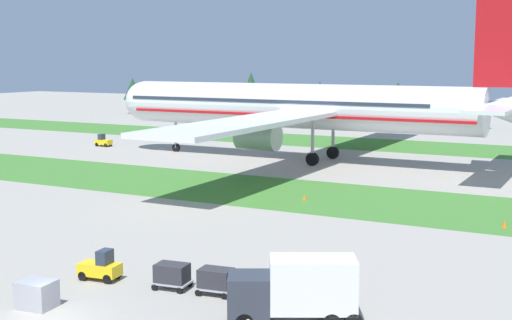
{
  "coord_description": "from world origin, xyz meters",
  "views": [
    {
      "loc": [
        26.9,
        -27.21,
        13.86
      ],
      "look_at": [
        -5.56,
        33.85,
        4.0
      ],
      "focal_mm": 49.98,
      "sensor_mm": 36.0,
      "label": 1
    }
  ],
  "objects_px": {
    "taxiway_marker_1": "(505,224)",
    "airliner": "(308,106)",
    "taxiway_marker_0": "(305,197)",
    "cargo_dolly_lead": "(172,274)",
    "cargo_dolly_second": "(216,279)",
    "catering_truck": "(295,288)",
    "uld_container_1": "(36,294)",
    "cargo_dolly_third": "(262,285)",
    "pushback_tractor": "(103,141)",
    "cargo_dolly_fourth": "(310,290)",
    "baggage_tug": "(101,267)"
  },
  "relations": [
    {
      "from": "cargo_dolly_fourth",
      "to": "taxiway_marker_0",
      "type": "relative_size",
      "value": 4.2
    },
    {
      "from": "pushback_tractor",
      "to": "taxiway_marker_1",
      "type": "height_order",
      "value": "pushback_tractor"
    },
    {
      "from": "uld_container_1",
      "to": "taxiway_marker_0",
      "type": "height_order",
      "value": "uld_container_1"
    },
    {
      "from": "cargo_dolly_lead",
      "to": "cargo_dolly_second",
      "type": "bearing_deg",
      "value": -90.0
    },
    {
      "from": "taxiway_marker_1",
      "to": "catering_truck",
      "type": "bearing_deg",
      "value": -102.64
    },
    {
      "from": "taxiway_marker_1",
      "to": "airliner",
      "type": "bearing_deg",
      "value": 137.13
    },
    {
      "from": "airliner",
      "to": "cargo_dolly_second",
      "type": "bearing_deg",
      "value": -162.19
    },
    {
      "from": "airliner",
      "to": "catering_truck",
      "type": "distance_m",
      "value": 60.82
    },
    {
      "from": "cargo_dolly_fourth",
      "to": "taxiway_marker_1",
      "type": "distance_m",
      "value": 25.68
    },
    {
      "from": "baggage_tug",
      "to": "cargo_dolly_lead",
      "type": "xyz_separation_m",
      "value": [
        4.98,
        0.66,
        0.1
      ]
    },
    {
      "from": "cargo_dolly_second",
      "to": "catering_truck",
      "type": "bearing_deg",
      "value": -116.77
    },
    {
      "from": "airliner",
      "to": "catering_truck",
      "type": "xyz_separation_m",
      "value": [
        23.89,
        -55.66,
        -5.5
      ]
    },
    {
      "from": "catering_truck",
      "to": "cargo_dolly_lead",
      "type": "bearing_deg",
      "value": 51.18
    },
    {
      "from": "airliner",
      "to": "taxiway_marker_1",
      "type": "xyz_separation_m",
      "value": [
        30.11,
        -27.95,
        -7.11
      ]
    },
    {
      "from": "airliner",
      "to": "cargo_dolly_second",
      "type": "relative_size",
      "value": 31.05
    },
    {
      "from": "baggage_tug",
      "to": "taxiway_marker_1",
      "type": "height_order",
      "value": "baggage_tug"
    },
    {
      "from": "airliner",
      "to": "cargo_dolly_lead",
      "type": "xyz_separation_m",
      "value": [
        14.83,
        -53.89,
        -6.54
      ]
    },
    {
      "from": "cargo_dolly_third",
      "to": "catering_truck",
      "type": "xyz_separation_m",
      "value": [
        3.31,
        -2.54,
        1.03
      ]
    },
    {
      "from": "cargo_dolly_third",
      "to": "taxiway_marker_1",
      "type": "distance_m",
      "value": 26.92
    },
    {
      "from": "taxiway_marker_1",
      "to": "baggage_tug",
      "type": "bearing_deg",
      "value": -127.28
    },
    {
      "from": "cargo_dolly_lead",
      "to": "uld_container_1",
      "type": "relative_size",
      "value": 1.19
    },
    {
      "from": "cargo_dolly_third",
      "to": "taxiway_marker_1",
      "type": "xyz_separation_m",
      "value": [
        9.52,
        25.18,
        -0.58
      ]
    },
    {
      "from": "baggage_tug",
      "to": "taxiway_marker_1",
      "type": "xyz_separation_m",
      "value": [
        20.25,
        26.6,
        -0.47
      ]
    },
    {
      "from": "taxiway_marker_1",
      "to": "taxiway_marker_0",
      "type": "bearing_deg",
      "value": 171.28
    },
    {
      "from": "cargo_dolly_second",
      "to": "catering_truck",
      "type": "height_order",
      "value": "catering_truck"
    },
    {
      "from": "cargo_dolly_lead",
      "to": "catering_truck",
      "type": "xyz_separation_m",
      "value": [
        9.06,
        -1.77,
        1.03
      ]
    },
    {
      "from": "taxiway_marker_0",
      "to": "airliner",
      "type": "bearing_deg",
      "value": 113.15
    },
    {
      "from": "cargo_dolly_lead",
      "to": "cargo_dolly_fourth",
      "type": "relative_size",
      "value": 1.0
    },
    {
      "from": "cargo_dolly_second",
      "to": "cargo_dolly_third",
      "type": "bearing_deg",
      "value": -90.0
    },
    {
      "from": "cargo_dolly_second",
      "to": "pushback_tractor",
      "type": "relative_size",
      "value": 0.91
    },
    {
      "from": "baggage_tug",
      "to": "taxiway_marker_0",
      "type": "height_order",
      "value": "baggage_tug"
    },
    {
      "from": "cargo_dolly_third",
      "to": "baggage_tug",
      "type": "bearing_deg",
      "value": 90.0
    },
    {
      "from": "cargo_dolly_fourth",
      "to": "taxiway_marker_0",
      "type": "distance_m",
      "value": 30.58
    },
    {
      "from": "pushback_tractor",
      "to": "taxiway_marker_1",
      "type": "distance_m",
      "value": 71.18
    },
    {
      "from": "catering_truck",
      "to": "taxiway_marker_0",
      "type": "bearing_deg",
      "value": -4.45
    },
    {
      "from": "catering_truck",
      "to": "taxiway_marker_0",
      "type": "distance_m",
      "value": 33.46
    },
    {
      "from": "cargo_dolly_fourth",
      "to": "pushback_tractor",
      "type": "distance_m",
      "value": 78.9
    },
    {
      "from": "airliner",
      "to": "cargo_dolly_second",
      "type": "distance_m",
      "value": 56.74
    },
    {
      "from": "cargo_dolly_second",
      "to": "uld_container_1",
      "type": "relative_size",
      "value": 1.19
    },
    {
      "from": "cargo_dolly_fourth",
      "to": "uld_container_1",
      "type": "xyz_separation_m",
      "value": [
        -13.45,
        -7.45,
        -0.15
      ]
    },
    {
      "from": "airliner",
      "to": "baggage_tug",
      "type": "xyz_separation_m",
      "value": [
        9.85,
        -54.55,
        -6.64
      ]
    },
    {
      "from": "uld_container_1",
      "to": "taxiway_marker_0",
      "type": "xyz_separation_m",
      "value": [
        0.67,
        35.23,
        -0.49
      ]
    },
    {
      "from": "uld_container_1",
      "to": "catering_truck",
      "type": "bearing_deg",
      "value": 18.1
    },
    {
      "from": "airliner",
      "to": "cargo_dolly_lead",
      "type": "height_order",
      "value": "airliner"
    },
    {
      "from": "cargo_dolly_third",
      "to": "uld_container_1",
      "type": "xyz_separation_m",
      "value": [
        -10.58,
        -7.07,
        -0.15
      ]
    },
    {
      "from": "cargo_dolly_second",
      "to": "pushback_tractor",
      "type": "bearing_deg",
      "value": 37.45
    },
    {
      "from": "cargo_dolly_fourth",
      "to": "taxiway_marker_1",
      "type": "relative_size",
      "value": 3.47
    },
    {
      "from": "baggage_tug",
      "to": "airliner",
      "type": "bearing_deg",
      "value": 2.68
    },
    {
      "from": "pushback_tractor",
      "to": "cargo_dolly_second",
      "type": "bearing_deg",
      "value": 44.5
    },
    {
      "from": "catering_truck",
      "to": "cargo_dolly_fourth",
      "type": "bearing_deg",
      "value": -19.32
    }
  ]
}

